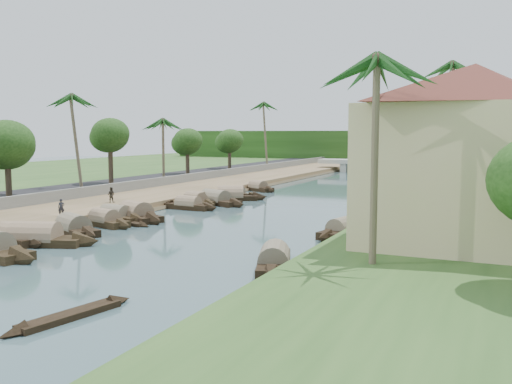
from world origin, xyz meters
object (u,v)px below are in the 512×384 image
at_px(bridge, 392,164).
at_px(person_near, 61,208).
at_px(building_near, 472,155).
at_px(sampan_1, 14,237).

xyz_separation_m(bridge, person_near, (-12.47, -72.48, -0.20)).
xyz_separation_m(building_near, person_near, (-31.46, 1.52, -4.87)).
xyz_separation_m(sampan_1, person_near, (-2.34, 7.05, 1.11)).
height_order(building_near, person_near, building_near).
bearing_deg(bridge, sampan_1, -97.26).
xyz_separation_m(bridge, building_near, (18.99, -74.00, 4.66)).
xyz_separation_m(bridge, sampan_1, (-10.13, -79.53, -1.31)).
height_order(sampan_1, person_near, person_near).
relative_size(sampan_1, person_near, 4.91).
relative_size(building_near, sampan_1, 2.10).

